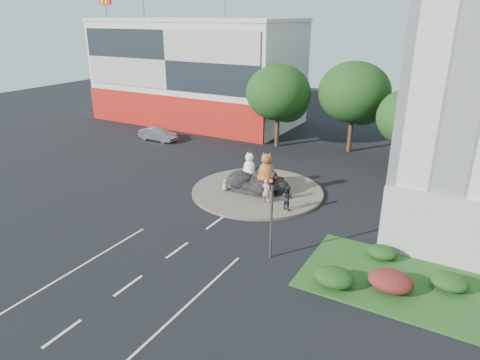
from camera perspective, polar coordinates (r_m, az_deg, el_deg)
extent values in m
plane|color=black|center=(25.31, -8.36, -9.25)|extent=(120.00, 120.00, 0.00)
cylinder|color=brown|center=(32.81, 2.32, -1.48)|extent=(10.00, 10.00, 0.20)
cube|color=beige|center=(55.50, -5.73, 14.08)|extent=(25.00, 12.00, 12.00)
cube|color=#AD1810|center=(51.40, -9.49, 8.82)|extent=(25.00, 0.30, 4.00)
cube|color=#B2AD9E|center=(50.46, -9.94, 15.47)|extent=(24.00, 0.15, 6.50)
cube|color=beige|center=(55.09, -5.98, 20.49)|extent=(25.20, 12.20, 0.40)
cylinder|color=#595B60|center=(60.10, -12.80, 22.26)|extent=(0.10, 0.10, 4.00)
cube|color=#1F4D19|center=(23.68, 21.00, -12.72)|extent=(10.00, 6.00, 0.12)
cylinder|color=#382314|center=(44.19, 4.98, 6.85)|extent=(0.44, 0.44, 3.74)
ellipsoid|color=#113511|center=(43.44, 5.13, 11.53)|extent=(6.46, 6.46, 5.49)
sphere|color=#113511|center=(43.72, 6.34, 10.41)|extent=(4.25, 4.25, 4.25)
sphere|color=#113511|center=(43.57, 4.09, 10.79)|extent=(3.74, 3.74, 3.74)
cylinder|color=#382314|center=(43.69, 14.50, 6.24)|extent=(0.44, 0.44, 3.96)
ellipsoid|color=#113511|center=(42.91, 14.98, 11.23)|extent=(6.84, 6.84, 5.81)
sphere|color=#113511|center=(43.35, 16.08, 10.01)|extent=(4.50, 4.50, 4.50)
sphere|color=#113511|center=(42.91, 13.88, 10.48)|extent=(3.96, 3.96, 3.96)
cylinder|color=#382314|center=(38.87, 21.31, 3.13)|extent=(0.44, 0.44, 3.30)
ellipsoid|color=#113511|center=(38.08, 21.95, 7.74)|extent=(5.70, 5.70, 4.84)
sphere|color=#113511|center=(38.63, 23.09, 6.60)|extent=(3.75, 3.75, 3.75)
sphere|color=#113511|center=(37.99, 20.73, 7.06)|extent=(3.30, 3.30, 3.30)
ellipsoid|color=#113511|center=(22.19, 12.48, -12.57)|extent=(2.00, 1.60, 0.90)
ellipsoid|color=#491315|center=(22.59, 19.47, -12.58)|extent=(2.20, 1.76, 0.99)
ellipsoid|color=#113511|center=(23.79, 26.17, -12.09)|extent=(1.80, 1.44, 0.81)
ellipsoid|color=#113511|center=(25.17, 18.46, -9.13)|extent=(1.60, 1.28, 0.72)
cylinder|color=#595B60|center=(23.27, 4.21, -4.93)|extent=(0.14, 0.14, 5.00)
imported|color=black|center=(22.57, 4.33, -1.05)|extent=(0.21, 0.26, 1.30)
imported|color=black|center=(22.57, 4.77, -1.62)|extent=(0.26, 1.24, 0.50)
sphere|color=red|center=(22.26, 4.16, -0.13)|extent=(0.18, 0.18, 0.18)
cylinder|color=#595B60|center=(26.43, 26.10, -0.34)|extent=(0.18, 0.18, 8.00)
cylinder|color=#595B60|center=(25.45, 25.30, 8.49)|extent=(2.00, 0.12, 0.12)
cube|color=silver|center=(25.56, 23.04, 8.64)|extent=(0.50, 0.22, 0.12)
imported|color=tan|center=(30.28, 3.52, -1.47)|extent=(0.67, 0.45, 1.78)
imported|color=black|center=(29.41, 6.30, -2.37)|extent=(0.97, 0.86, 1.68)
imported|color=#95989C|center=(47.26, -10.90, 6.04)|extent=(4.34, 1.52, 1.43)
cylinder|color=black|center=(22.33, 12.46, -12.60)|extent=(0.76, 0.76, 0.73)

